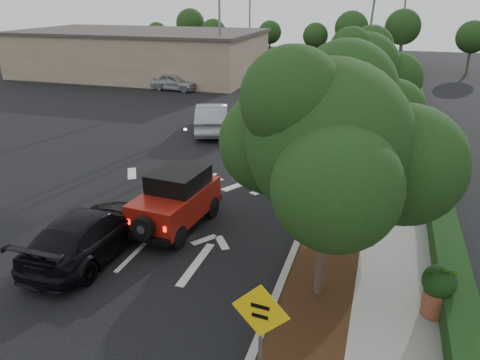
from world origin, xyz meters
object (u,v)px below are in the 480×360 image
at_px(black_suv_oncoming, 90,233).
at_px(red_jeep, 178,198).
at_px(silver_suv_ahead, 277,137).
at_px(speed_hump_sign, 260,324).

bearing_deg(black_suv_oncoming, red_jeep, -123.32).
relative_size(silver_suv_ahead, black_suv_oncoming, 0.95).
height_order(red_jeep, speed_hump_sign, speed_hump_sign).
xyz_separation_m(red_jeep, black_suv_oncoming, (-1.72, -2.52, -0.27)).
bearing_deg(speed_hump_sign, black_suv_oncoming, 155.68).
height_order(silver_suv_ahead, speed_hump_sign, speed_hump_sign).
distance_m(silver_suv_ahead, speed_hump_sign, 15.68).
bearing_deg(black_suv_oncoming, speed_hump_sign, 150.64).
distance_m(silver_suv_ahead, black_suv_oncoming, 12.06).
distance_m(red_jeep, silver_suv_ahead, 9.25).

